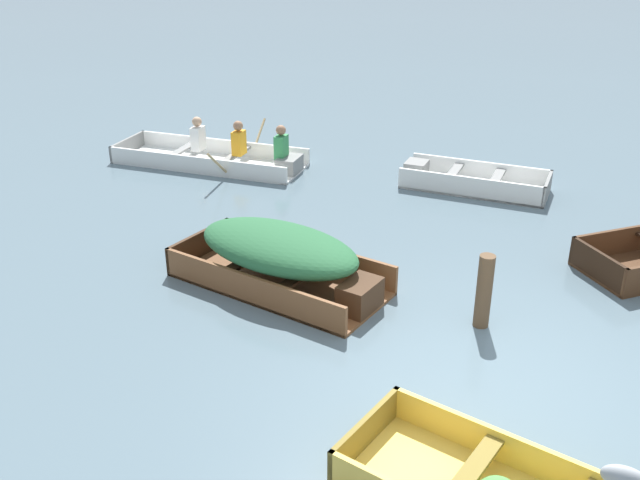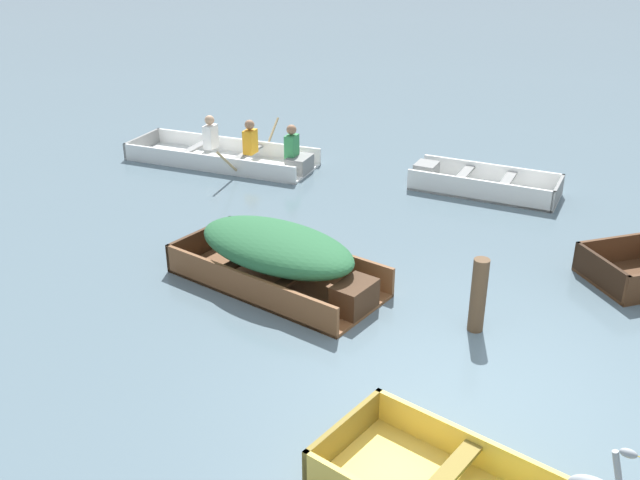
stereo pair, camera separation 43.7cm
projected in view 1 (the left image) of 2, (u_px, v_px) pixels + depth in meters
The scene contains 6 objects.
ground_plane at pixel (498, 385), 7.17m from camera, with size 80.00×80.00×0.00m, color slate.
skiff_wooden_brown_mid_moored at pixel (281, 254), 8.89m from camera, with size 2.59×2.95×0.77m.
skiff_white_outer_moored at pixel (468, 181), 12.19m from camera, with size 2.40×2.35×0.36m.
rowboat_white_with_crew at pixel (221, 156), 13.26m from camera, with size 3.50×3.22×0.89m.
heron_on_dinghy at pixel (628, 476), 4.78m from camera, with size 0.37×0.38×0.84m.
mooring_post at pixel (484, 291), 8.02m from camera, with size 0.18×0.18×0.89m, color brown.
Camera 1 is at (-3.76, -4.86, 4.35)m, focal length 40.00 mm.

